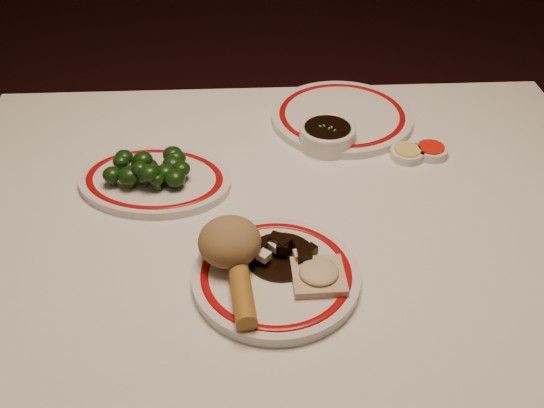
% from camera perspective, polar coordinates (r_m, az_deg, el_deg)
% --- Properties ---
extents(dining_table, '(1.20, 0.90, 0.75)m').
position_cam_1_polar(dining_table, '(1.07, 1.28, -4.82)').
color(dining_table, white).
rests_on(dining_table, ground).
extents(main_plate, '(0.33, 0.33, 0.02)m').
position_cam_1_polar(main_plate, '(0.89, 0.39, -6.82)').
color(main_plate, silver).
rests_on(main_plate, dining_table).
extents(rice_mound, '(0.09, 0.09, 0.07)m').
position_cam_1_polar(rice_mound, '(0.89, -4.00, -3.56)').
color(rice_mound, olive).
rests_on(rice_mound, main_plate).
extents(spring_roll, '(0.04, 0.11, 0.03)m').
position_cam_1_polar(spring_roll, '(0.84, -2.82, -8.44)').
color(spring_roll, '#AD792A').
rests_on(spring_roll, main_plate).
extents(fried_wonton, '(0.08, 0.08, 0.02)m').
position_cam_1_polar(fried_wonton, '(0.87, 4.41, -6.62)').
color(fried_wonton, '#C7B38C').
rests_on(fried_wonton, main_plate).
extents(stirfry_heap, '(0.11, 0.11, 0.03)m').
position_cam_1_polar(stirfry_heap, '(0.90, 1.00, -4.49)').
color(stirfry_heap, black).
rests_on(stirfry_heap, main_plate).
extents(broccoli_plate, '(0.31, 0.28, 0.02)m').
position_cam_1_polar(broccoli_plate, '(1.09, -10.98, 2.19)').
color(broccoli_plate, silver).
rests_on(broccoli_plate, dining_table).
extents(broccoli_pile, '(0.15, 0.10, 0.05)m').
position_cam_1_polar(broccoli_pile, '(1.07, -11.22, 3.39)').
color(broccoli_pile, '#23471C').
rests_on(broccoli_pile, broccoli_plate).
extents(soy_bowl, '(0.11, 0.11, 0.04)m').
position_cam_1_polar(soy_bowl, '(1.18, 5.21, 6.36)').
color(soy_bowl, silver).
rests_on(soy_bowl, dining_table).
extents(sweet_sour_dish, '(0.06, 0.06, 0.02)m').
position_cam_1_polar(sweet_sour_dish, '(1.19, 14.70, 4.87)').
color(sweet_sour_dish, silver).
rests_on(sweet_sour_dish, dining_table).
extents(mustard_dish, '(0.06, 0.06, 0.02)m').
position_cam_1_polar(mustard_dish, '(1.17, 12.60, 4.68)').
color(mustard_dish, silver).
rests_on(mustard_dish, dining_table).
extents(far_plate, '(0.38, 0.38, 0.02)m').
position_cam_1_polar(far_plate, '(1.27, 6.58, 8.19)').
color(far_plate, silver).
rests_on(far_plate, dining_table).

